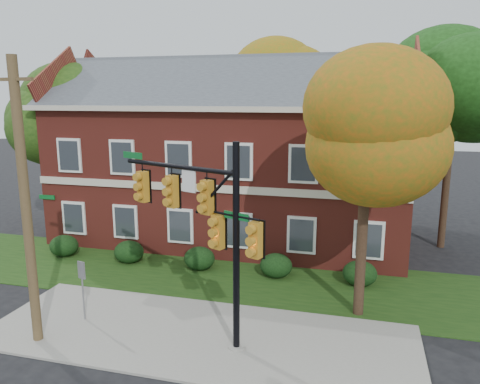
% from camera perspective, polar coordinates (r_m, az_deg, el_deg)
% --- Properties ---
extents(ground, '(120.00, 120.00, 0.00)m').
position_cam_1_polar(ground, '(15.17, -6.51, -18.89)').
color(ground, black).
rests_on(ground, ground).
extents(sidewalk, '(14.00, 5.00, 0.08)m').
position_cam_1_polar(sidewalk, '(15.96, -5.15, -17.04)').
color(sidewalk, gray).
rests_on(sidewalk, ground).
extents(grass_strip, '(30.00, 6.00, 0.04)m').
position_cam_1_polar(grass_strip, '(20.28, -0.22, -10.58)').
color(grass_strip, '#193811').
rests_on(grass_strip, ground).
extents(apartment_building, '(18.80, 8.80, 9.74)m').
position_cam_1_polar(apartment_building, '(25.19, -1.07, 5.47)').
color(apartment_building, maroon).
rests_on(apartment_building, ground).
extents(hedge_far_left, '(1.40, 1.26, 1.05)m').
position_cam_1_polar(hedge_far_left, '(24.48, -20.66, -6.15)').
color(hedge_far_left, black).
rests_on(hedge_far_left, ground).
extents(hedge_left, '(1.40, 1.26, 1.05)m').
position_cam_1_polar(hedge_left, '(22.67, -13.38, -7.11)').
color(hedge_left, black).
rests_on(hedge_left, ground).
extents(hedge_center, '(1.40, 1.26, 1.05)m').
position_cam_1_polar(hedge_center, '(21.29, -4.97, -8.07)').
color(hedge_center, black).
rests_on(hedge_center, ground).
extents(hedge_right, '(1.40, 1.26, 1.05)m').
position_cam_1_polar(hedge_right, '(20.42, 4.42, -8.93)').
color(hedge_right, black).
rests_on(hedge_right, ground).
extents(hedge_far_right, '(1.40, 1.26, 1.05)m').
position_cam_1_polar(hedge_far_right, '(20.13, 14.39, -9.59)').
color(hedge_far_right, black).
rests_on(hedge_far_right, ground).
extents(tree_near_right, '(4.50, 4.25, 8.58)m').
position_cam_1_polar(tree_near_right, '(16.02, 16.15, 7.54)').
color(tree_near_right, black).
rests_on(tree_near_right, ground).
extents(tree_left_rear, '(5.40, 5.10, 8.88)m').
position_cam_1_polar(tree_left_rear, '(28.38, -21.23, 8.82)').
color(tree_left_rear, black).
rests_on(tree_left_rear, ground).
extents(tree_right_rear, '(6.30, 5.95, 10.62)m').
position_cam_1_polar(tree_right_rear, '(25.31, 25.51, 11.51)').
color(tree_right_rear, black).
rests_on(tree_right_rear, ground).
extents(tree_far_rear, '(6.84, 6.46, 11.52)m').
position_cam_1_polar(tree_far_rear, '(32.42, 5.20, 13.62)').
color(tree_far_rear, black).
rests_on(tree_far_rear, ground).
extents(traffic_signal, '(5.41, 2.28, 6.43)m').
position_cam_1_polar(traffic_signal, '(14.34, -4.15, -3.33)').
color(traffic_signal, gray).
rests_on(traffic_signal, ground).
extents(utility_pole, '(1.38, 0.33, 8.84)m').
position_cam_1_polar(utility_pole, '(15.45, -24.68, -1.41)').
color(utility_pole, brown).
rests_on(utility_pole, ground).
extents(sign_post, '(0.32, 0.12, 2.19)m').
position_cam_1_polar(sign_post, '(17.13, -18.68, -10.24)').
color(sign_post, slate).
rests_on(sign_post, ground).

